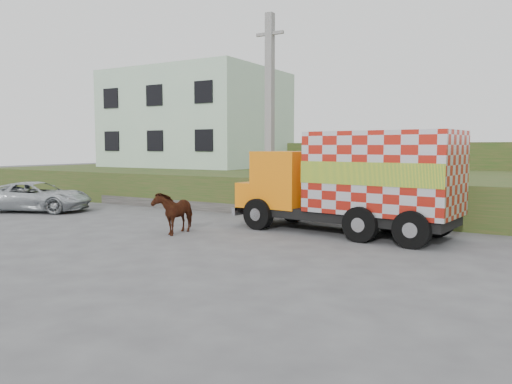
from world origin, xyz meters
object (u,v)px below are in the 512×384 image
Objects in this scene: cow at (174,212)px; pedestrian at (352,155)px; utility_pole at (270,113)px; suv at (37,197)px; cargo_truck at (353,182)px.

pedestrian reaches higher than cow.
suv is at bearing -154.95° from utility_pole.
cow is 7.92m from pedestrian.
utility_pole is at bearing -88.81° from suv.
cargo_truck reaches higher than suv.
suv is (-8.55, 1.22, -0.05)m from cow.
cow is at bearing -121.96° from suv.
utility_pole is 1.76× the size of suv.
utility_pole is at bearing 155.34° from cargo_truck.
pedestrian is at bearing 27.28° from utility_pole.
pedestrian reaches higher than cargo_truck.
utility_pole is 5.80m from cargo_truck.
utility_pole reaches higher than pedestrian.
cargo_truck is 4.02× the size of pedestrian.
pedestrian reaches higher than suv.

